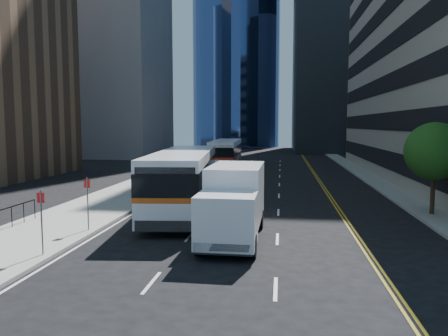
% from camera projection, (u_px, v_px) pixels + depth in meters
% --- Properties ---
extents(ground, '(160.00, 160.00, 0.00)m').
position_uv_depth(ground, '(264.00, 251.00, 17.63)').
color(ground, black).
rests_on(ground, ground).
extents(sidewalk_west, '(5.00, 90.00, 0.15)m').
position_uv_depth(sidewalk_west, '(169.00, 175.00, 43.65)').
color(sidewalk_west, gray).
rests_on(sidewalk_west, ground).
extents(sidewalk_east, '(2.00, 90.00, 0.15)m').
position_uv_depth(sidewalk_east, '(370.00, 178.00, 41.12)').
color(sidewalk_east, gray).
rests_on(sidewalk_east, ground).
extents(midrise_west, '(18.00, 18.00, 35.00)m').
position_uv_depth(midrise_west, '(105.00, 48.00, 70.82)').
color(midrise_west, gray).
rests_on(midrise_west, ground).
extents(street_tree, '(3.20, 3.20, 5.10)m').
position_uv_depth(street_tree, '(435.00, 151.00, 24.00)').
color(street_tree, '#332114').
rests_on(street_tree, sidewalk_east).
extents(bus_front, '(4.34, 13.97, 3.54)m').
position_uv_depth(bus_front, '(184.00, 178.00, 25.95)').
color(bus_front, white).
rests_on(bus_front, ground).
extents(bus_rear, '(3.17, 12.86, 3.30)m').
position_uv_depth(bus_rear, '(226.00, 153.00, 50.74)').
color(bus_rear, white).
rests_on(bus_rear, ground).
extents(box_truck, '(2.43, 6.82, 3.25)m').
position_uv_depth(box_truck, '(234.00, 201.00, 19.36)').
color(box_truck, white).
rests_on(box_truck, ground).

